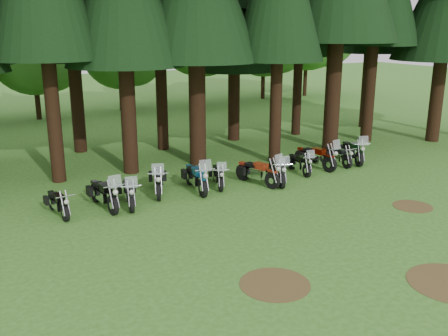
{
  "coord_description": "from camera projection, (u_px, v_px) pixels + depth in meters",
  "views": [
    {
      "loc": [
        -9.28,
        -11.42,
        6.22
      ],
      "look_at": [
        -0.84,
        5.0,
        1.0
      ],
      "focal_mm": 40.0,
      "sensor_mm": 36.0,
      "label": 1
    }
  ],
  "objects": [
    {
      "name": "motorcycle_10",
      "position": [
        337.0,
        156.0,
        23.28
      ],
      "size": [
        0.28,
        1.98,
        0.81
      ],
      "rotation": [
        0.0,
        0.0,
        -0.01
      ],
      "color": "black",
      "rests_on": "ground"
    },
    {
      "name": "motorcycle_3",
      "position": [
        158.0,
        181.0,
        19.22
      ],
      "size": [
        1.04,
        2.35,
        1.51
      ],
      "rotation": [
        0.0,
        0.0,
        -0.33
      ],
      "color": "black",
      "rests_on": "ground"
    },
    {
      "name": "dirt_patch_1",
      "position": [
        413.0,
        206.0,
        17.96
      ],
      "size": [
        1.4,
        1.4,
        0.01
      ],
      "primitive_type": "cylinder",
      "color": "#4C3D1E",
      "rests_on": "ground"
    },
    {
      "name": "motorcycle_1",
      "position": [
        104.0,
        195.0,
        17.66
      ],
      "size": [
        0.61,
        2.38,
        1.49
      ],
      "rotation": [
        0.0,
        0.0,
        0.13
      ],
      "color": "black",
      "rests_on": "ground"
    },
    {
      "name": "decid_7",
      "position": [
        312.0,
        27.0,
        45.38
      ],
      "size": [
        8.44,
        8.2,
        10.55
      ],
      "color": "black",
      "rests_on": "ground"
    },
    {
      "name": "motorcycle_0",
      "position": [
        58.0,
        204.0,
        17.02
      ],
      "size": [
        0.41,
        1.96,
        0.8
      ],
      "rotation": [
        0.0,
        0.0,
        0.15
      ],
      "color": "black",
      "rests_on": "ground"
    },
    {
      "name": "motorcycle_4",
      "position": [
        196.0,
        178.0,
        19.56
      ],
      "size": [
        0.58,
        2.46,
        1.54
      ],
      "rotation": [
        0.0,
        0.0,
        -0.11
      ],
      "color": "black",
      "rests_on": "ground"
    },
    {
      "name": "motorcycle_2",
      "position": [
        128.0,
        193.0,
        17.94
      ],
      "size": [
        0.64,
        2.21,
        1.39
      ],
      "rotation": [
        0.0,
        0.0,
        -0.17
      ],
      "color": "black",
      "rests_on": "ground"
    },
    {
      "name": "decid_6",
      "position": [
        268.0,
        39.0,
        43.79
      ],
      "size": [
        7.06,
        6.86,
        8.82
      ],
      "color": "black",
      "rests_on": "ground"
    },
    {
      "name": "motorcycle_8",
      "position": [
        299.0,
        164.0,
        21.97
      ],
      "size": [
        0.5,
        2.01,
        1.26
      ],
      "rotation": [
        0.0,
        0.0,
        -0.12
      ],
      "color": "black",
      "rests_on": "ground"
    },
    {
      "name": "decid_4",
      "position": [
        123.0,
        53.0,
        37.58
      ],
      "size": [
        5.93,
        5.76,
        7.41
      ],
      "color": "black",
      "rests_on": "ground"
    },
    {
      "name": "motorcycle_6",
      "position": [
        258.0,
        173.0,
        20.34
      ],
      "size": [
        0.97,
        2.33,
        1.48
      ],
      "rotation": [
        0.0,
        0.0,
        0.3
      ],
      "color": "black",
      "rests_on": "ground"
    },
    {
      "name": "decid_3",
      "position": [
        37.0,
        53.0,
        33.75
      ],
      "size": [
        6.12,
        5.95,
        7.65
      ],
      "color": "black",
      "rests_on": "ground"
    },
    {
      "name": "motorcycle_11",
      "position": [
        352.0,
        152.0,
        23.75
      ],
      "size": [
        1.02,
        2.37,
        1.51
      ],
      "rotation": [
        0.0,
        0.0,
        -0.31
      ],
      "color": "black",
      "rests_on": "ground"
    },
    {
      "name": "motorcycle_5",
      "position": [
        218.0,
        176.0,
        20.13
      ],
      "size": [
        0.84,
        1.99,
        1.27
      ],
      "rotation": [
        0.0,
        0.0,
        -0.31
      ],
      "color": "black",
      "rests_on": "ground"
    },
    {
      "name": "ground",
      "position": [
        321.0,
        234.0,
        15.55
      ],
      "size": [
        120.0,
        120.0,
        0.0
      ],
      "primitive_type": "plane",
      "color": "#306B1D",
      "rests_on": "ground"
    },
    {
      "name": "decid_5",
      "position": [
        207.0,
        27.0,
        39.51
      ],
      "size": [
        8.45,
        8.21,
        10.56
      ],
      "color": "black",
      "rests_on": "ground"
    },
    {
      "name": "motorcycle_7",
      "position": [
        277.0,
        172.0,
        20.58
      ],
      "size": [
        0.93,
        2.21,
        1.41
      ],
      "rotation": [
        0.0,
        0.0,
        -0.3
      ],
      "color": "black",
      "rests_on": "ground"
    },
    {
      "name": "dirt_patch_0",
      "position": [
        275.0,
        284.0,
        12.52
      ],
      "size": [
        1.8,
        1.8,
        0.01
      ],
      "primitive_type": "cylinder",
      "color": "#4C3D1E",
      "rests_on": "ground"
    },
    {
      "name": "motorcycle_9",
      "position": [
        315.0,
        158.0,
        22.68
      ],
      "size": [
        0.83,
        2.43,
        1.53
      ],
      "rotation": [
        0.0,
        0.0,
        0.22
      ],
      "color": "black",
      "rests_on": "ground"
    }
  ]
}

